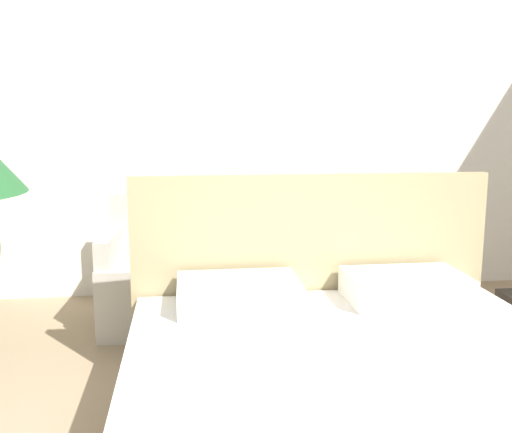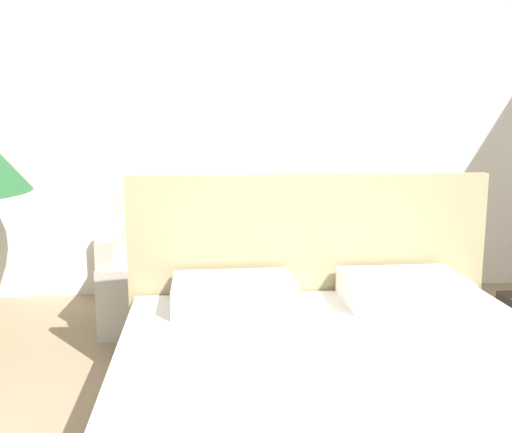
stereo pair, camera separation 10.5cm
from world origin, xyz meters
TOP-DOWN VIEW (x-y plane):
  - wall_back at (0.00, 4.03)m, footprint 10.00×0.06m
  - bed at (0.21, 1.33)m, footprint 1.93×2.19m
  - armchair_near_window_left at (-0.74, 3.30)m, footprint 0.62×0.75m
  - armchair_near_window_right at (0.18, 3.30)m, footprint 0.62×0.75m

SIDE VIEW (x-z plane):
  - bed at x=0.21m, z-range -0.29..0.86m
  - armchair_near_window_left at x=-0.74m, z-range -0.14..0.74m
  - armchair_near_window_right at x=0.18m, z-range -0.14..0.74m
  - wall_back at x=0.00m, z-range 0.00..2.90m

